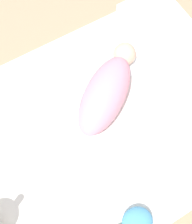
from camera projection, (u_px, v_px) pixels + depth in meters
ground_plane at (88, 138)px, 1.37m from camera, size 12.00×12.00×0.00m
bed_mattress at (88, 135)px, 1.30m from camera, size 1.56×1.06×0.14m
burp_cloth at (118, 63)px, 1.35m from camera, size 0.19×0.19×0.02m
swaddled_baby at (107, 90)px, 1.22m from camera, size 0.48×0.40×0.17m
pillow at (154, 22)px, 1.39m from camera, size 0.28×0.32×0.11m
turtle_plush at (135, 223)px, 1.06m from camera, size 0.17×0.12×0.08m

